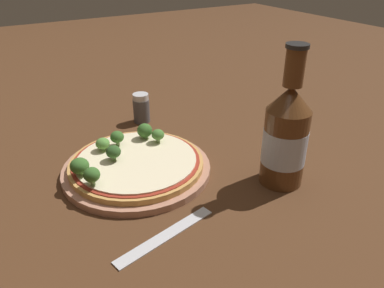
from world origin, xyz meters
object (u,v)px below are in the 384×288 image
at_px(pepper_shaker, 141,108).
at_px(fork, 166,235).
at_px(pizza, 135,163).
at_px(beer_bottle, 286,136).

relative_size(pepper_shaker, fork, 0.40).
bearing_deg(fork, pizza, 67.73).
bearing_deg(fork, pepper_shaker, 58.07).
distance_m(pizza, beer_bottle, 0.25).
bearing_deg(pepper_shaker, beer_bottle, 16.65).
bearing_deg(pizza, beer_bottle, 53.12).
height_order(beer_bottle, pepper_shaker, beer_bottle).
bearing_deg(pepper_shaker, pizza, -27.21).
bearing_deg(beer_bottle, fork, -84.30).
distance_m(beer_bottle, fork, 0.24).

